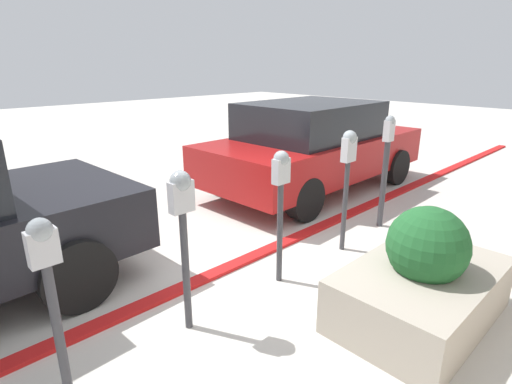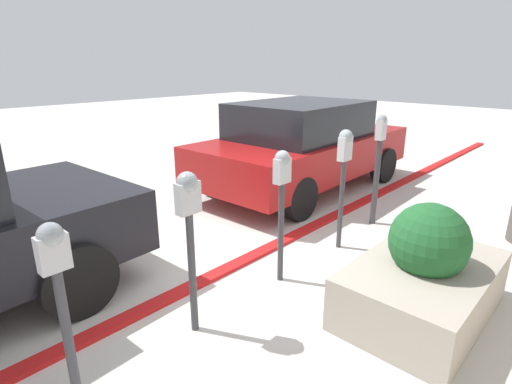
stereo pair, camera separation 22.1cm
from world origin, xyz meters
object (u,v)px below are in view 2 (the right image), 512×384
Objects in this scene: parking_meter_middle at (282,189)px; parking_meter_fourth at (344,162)px; parking_meter_nearest at (58,279)px; parking_meter_farthest at (378,159)px; parked_car_middle at (304,145)px; parking_meter_second at (189,218)px; planter_box at (424,276)px.

parking_meter_middle is 0.95× the size of parking_meter_fourth.
parking_meter_middle is at bearing -0.49° from parking_meter_nearest.
parked_car_middle reaches higher than parking_meter_farthest.
parking_meter_second reaches higher than parking_meter_middle.
parking_meter_fourth reaches higher than parking_meter_nearest.
parking_meter_fourth is at bearing -1.79° from parking_meter_middle.
parking_meter_fourth is 0.95× the size of parking_meter_farthest.
parked_car_middle is at bearing 24.22° from parking_meter_second.
parking_meter_fourth is (3.22, -0.05, 0.16)m from parking_meter_nearest.
parked_car_middle reaches higher than parking_meter_second.
parked_car_middle is at bearing 46.91° from parking_meter_fourth.
parking_meter_second reaches higher than parking_meter_nearest.
parked_car_middle is (1.68, 1.80, -0.28)m from parking_meter_fourth.
parking_meter_nearest is at bearing 152.60° from planter_box.
parking_meter_nearest is 0.30× the size of parked_car_middle.
parking_meter_nearest reaches higher than planter_box.
parking_meter_middle is 0.90× the size of parking_meter_farthest.
parking_meter_middle is at bearing 107.44° from planter_box.
parking_meter_farthest reaches higher than parking_meter_second.
parking_meter_nearest is at bearing 179.55° from parking_meter_second.
parking_meter_middle is 0.85× the size of planter_box.
parking_meter_second is 1.13m from parking_meter_middle.
parked_car_middle is at bearing 19.58° from parking_meter_nearest.
parking_meter_nearest is at bearing -161.70° from parked_car_middle.
parking_meter_farthest is 0.35× the size of parked_car_middle.
parking_meter_fourth reaches higher than parking_meter_second.
parking_meter_fourth is at bearing -0.93° from parking_meter_nearest.
parking_meter_middle reaches higher than parking_meter_nearest.
planter_box is (2.54, -1.32, -0.54)m from parking_meter_nearest.
parking_meter_second is at bearing -157.06° from parked_car_middle.
parking_meter_fourth is at bearing -134.37° from parked_car_middle.
parking_meter_farthest is at bearing 38.31° from planter_box.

